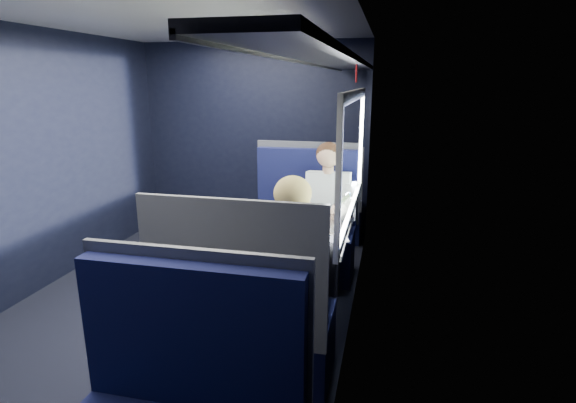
% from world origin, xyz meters
% --- Properties ---
extents(ground, '(2.80, 4.20, 0.01)m').
position_xyz_m(ground, '(0.00, 0.00, -0.01)').
color(ground, black).
extents(room_shell, '(3.00, 4.40, 2.40)m').
position_xyz_m(room_shell, '(0.02, 0.00, 1.48)').
color(room_shell, black).
rests_on(room_shell, ground).
extents(table, '(0.62, 1.00, 0.74)m').
position_xyz_m(table, '(1.03, 0.00, 0.66)').
color(table, '#54565E').
rests_on(table, ground).
extents(seat_bay_near, '(1.04, 0.62, 1.26)m').
position_xyz_m(seat_bay_near, '(0.84, 0.87, 0.42)').
color(seat_bay_near, '#0D0F39').
rests_on(seat_bay_near, ground).
extents(seat_bay_far, '(1.04, 0.62, 1.26)m').
position_xyz_m(seat_bay_far, '(0.85, -0.87, 0.41)').
color(seat_bay_far, '#0D0F39').
rests_on(seat_bay_far, ground).
extents(seat_row_front, '(1.04, 0.51, 1.16)m').
position_xyz_m(seat_row_front, '(0.85, 1.80, 0.41)').
color(seat_row_front, '#0D0F39').
rests_on(seat_row_front, ground).
extents(man, '(0.53, 0.56, 1.32)m').
position_xyz_m(man, '(1.10, 0.70, 0.72)').
color(man, black).
rests_on(man, ground).
extents(woman, '(0.53, 0.56, 1.32)m').
position_xyz_m(woman, '(1.10, -0.71, 0.73)').
color(woman, black).
rests_on(woman, ground).
extents(papers, '(0.80, 0.97, 0.01)m').
position_xyz_m(papers, '(0.99, 0.09, 0.74)').
color(papers, white).
rests_on(papers, table).
extents(laptop, '(0.31, 0.37, 0.25)m').
position_xyz_m(laptop, '(1.27, 0.08, 0.81)').
color(laptop, silver).
rests_on(laptop, table).
extents(bottle_small, '(0.07, 0.07, 0.23)m').
position_xyz_m(bottle_small, '(1.33, 0.29, 0.84)').
color(bottle_small, silver).
rests_on(bottle_small, table).
extents(cup, '(0.07, 0.07, 0.09)m').
position_xyz_m(cup, '(1.29, 0.44, 0.79)').
color(cup, white).
rests_on(cup, table).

